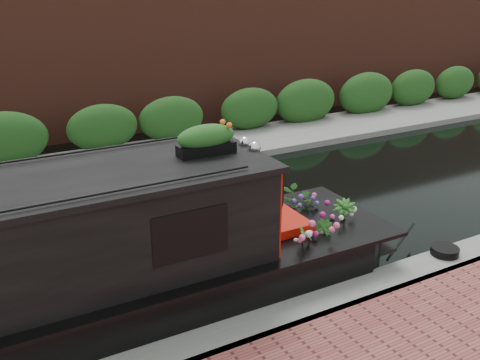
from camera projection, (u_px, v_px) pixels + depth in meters
ground at (177, 233)px, 9.63m from camera, size 80.00×80.00×0.00m
near_bank_coping at (275, 332)px, 6.93m from camera, size 40.00×0.60×0.50m
far_bank_path at (111, 166)px, 13.07m from camera, size 40.00×2.40×0.34m
far_hedge at (101, 156)px, 13.81m from camera, size 40.00×1.10×2.80m
far_brick_wall at (81, 136)px, 15.53m from camera, size 40.00×1.00×8.00m
rope_fender at (361, 238)px, 9.09m from camera, size 0.32×0.40×0.32m
coiled_mooring_rope at (445, 251)px, 8.36m from camera, size 0.44×0.44×0.12m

